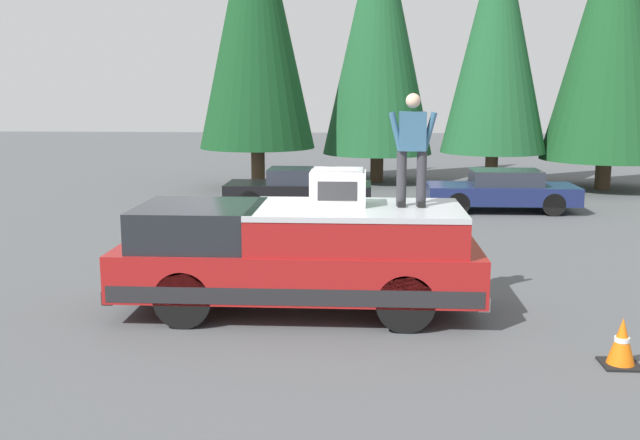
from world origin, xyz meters
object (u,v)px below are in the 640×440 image
(compressor_unit, at_px, (338,187))
(parked_car_black, at_px, (299,189))
(person_on_truck_bed, at_px, (412,147))
(parked_car_navy, at_px, (502,191))
(traffic_cone, at_px, (622,343))
(pickup_truck, at_px, (299,256))

(compressor_unit, distance_m, parked_car_black, 9.79)
(parked_car_black, bearing_deg, person_on_truck_bed, -165.20)
(parked_car_navy, height_order, parked_car_black, same)
(person_on_truck_bed, height_order, parked_car_black, person_on_truck_bed)
(parked_car_black, height_order, traffic_cone, parked_car_black)
(traffic_cone, bearing_deg, person_on_truck_bed, 49.48)
(person_on_truck_bed, distance_m, parked_car_black, 10.15)
(parked_car_navy, distance_m, traffic_cone, 11.73)
(pickup_truck, height_order, parked_car_navy, pickup_truck)
(pickup_truck, distance_m, parked_car_navy, 10.82)
(pickup_truck, height_order, traffic_cone, pickup_truck)
(parked_car_navy, bearing_deg, person_on_truck_bed, 161.80)
(traffic_cone, bearing_deg, compressor_unit, 58.90)
(compressor_unit, relative_size, parked_car_navy, 0.20)
(pickup_truck, bearing_deg, parked_car_navy, -26.60)
(traffic_cone, bearing_deg, pickup_truck, 64.15)
(compressor_unit, distance_m, traffic_cone, 4.53)
(pickup_truck, xyz_separation_m, compressor_unit, (0.14, -0.59, 1.05))
(person_on_truck_bed, relative_size, traffic_cone, 2.73)
(pickup_truck, xyz_separation_m, person_on_truck_bed, (0.11, -1.70, 1.68))
(compressor_unit, height_order, parked_car_black, compressor_unit)
(traffic_cone, bearing_deg, parked_car_navy, -3.10)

